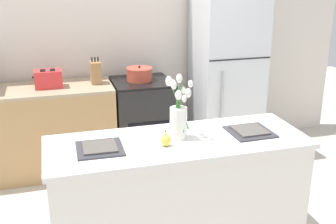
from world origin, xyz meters
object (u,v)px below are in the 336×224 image
object	(u,v)px
cooking_pot	(140,74)
toaster	(48,79)
pear_figurine	(166,139)
plate_setting_right	(250,131)
knife_block	(96,73)
plate_setting_left	(100,148)
stove_range	(143,121)
refrigerator	(226,73)
flower_vase	(178,115)

from	to	relation	value
cooking_pot	toaster	bearing A→B (deg)	-179.28
pear_figurine	toaster	world-z (taller)	toaster
toaster	cooking_pot	xyz separation A→B (m)	(0.91, 0.01, -0.02)
plate_setting_right	knife_block	bearing A→B (deg)	118.86
plate_setting_left	toaster	world-z (taller)	toaster
pear_figurine	plate_setting_right	bearing A→B (deg)	5.49
plate_setting_right	cooking_pot	xyz separation A→B (m)	(-0.45, 1.62, 0.07)
stove_range	refrigerator	world-z (taller)	refrigerator
flower_vase	knife_block	bearing A→B (deg)	103.37
stove_range	pear_figurine	xyz separation A→B (m)	(-0.21, -1.67, 0.49)
stove_range	refrigerator	distance (m)	1.06
toaster	cooking_pot	size ratio (longest dim) A/B	1.03
flower_vase	toaster	bearing A→B (deg)	118.23
pear_figurine	plate_setting_left	distance (m)	0.43
plate_setting_left	plate_setting_right	distance (m)	1.07
refrigerator	cooking_pot	size ratio (longest dim) A/B	6.74
refrigerator	cooking_pot	world-z (taller)	refrigerator
flower_vase	knife_block	world-z (taller)	flower_vase
pear_figurine	knife_block	distance (m)	1.72
stove_range	plate_setting_left	xyz separation A→B (m)	(-0.64, -1.61, 0.45)
refrigerator	pear_figurine	xyz separation A→B (m)	(-1.16, -1.67, 0.02)
stove_range	cooking_pot	world-z (taller)	cooking_pot
pear_figurine	knife_block	size ratio (longest dim) A/B	0.43
plate_setting_left	cooking_pot	size ratio (longest dim) A/B	1.13
stove_range	plate_setting_right	bearing A→B (deg)	-74.84
refrigerator	toaster	bearing A→B (deg)	179.98
refrigerator	toaster	world-z (taller)	refrigerator
stove_range	knife_block	bearing A→B (deg)	176.87
pear_figurine	plate_setting_right	world-z (taller)	pear_figurine
plate_setting_right	cooking_pot	world-z (taller)	cooking_pot
stove_range	toaster	distance (m)	1.07
plate_setting_right	stove_range	bearing A→B (deg)	105.16
cooking_pot	knife_block	world-z (taller)	knife_block
plate_setting_right	toaster	world-z (taller)	toaster
refrigerator	pear_figurine	bearing A→B (deg)	-124.69
refrigerator	flower_vase	bearing A→B (deg)	-123.53
flower_vase	knife_block	size ratio (longest dim) A/B	1.64
flower_vase	knife_block	distance (m)	1.64
stove_range	pear_figurine	world-z (taller)	pear_figurine
refrigerator	toaster	xyz separation A→B (m)	(-1.88, 0.00, 0.07)
stove_range	flower_vase	world-z (taller)	flower_vase
plate_setting_left	knife_block	bearing A→B (deg)	84.04
plate_setting_right	pear_figurine	bearing A→B (deg)	-174.51
plate_setting_right	cooking_pot	bearing A→B (deg)	105.66
pear_figurine	plate_setting_right	size ratio (longest dim) A/B	0.38
stove_range	toaster	xyz separation A→B (m)	(-0.93, 0.00, 0.53)
knife_block	toaster	bearing A→B (deg)	-177.00
stove_range	cooking_pot	xyz separation A→B (m)	(-0.02, 0.01, 0.52)
refrigerator	plate_setting_left	xyz separation A→B (m)	(-1.59, -1.61, -0.02)
refrigerator	knife_block	xyz separation A→B (m)	(-1.42, 0.02, 0.09)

